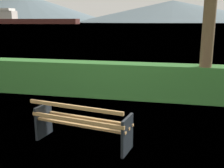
{
  "coord_description": "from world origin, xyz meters",
  "views": [
    {
      "loc": [
        1.58,
        -4.59,
        2.32
      ],
      "look_at": [
        0.0,
        2.58,
        0.6
      ],
      "focal_mm": 43.07,
      "sensor_mm": 36.0,
      "label": 1
    }
  ],
  "objects": [
    {
      "name": "ground_plane",
      "position": [
        0.0,
        0.0,
        0.0
      ],
      "size": [
        1400.0,
        1400.0,
        0.0
      ],
      "primitive_type": "plane",
      "color": "#4C6B33"
    },
    {
      "name": "water_surface",
      "position": [
        0.0,
        306.66,
        0.0
      ],
      "size": [
        620.0,
        620.0,
        0.0
      ],
      "primitive_type": "plane",
      "color": "#7A99A8",
      "rests_on": "ground_plane"
    },
    {
      "name": "park_bench",
      "position": [
        -0.01,
        -0.06,
        0.43
      ],
      "size": [
        1.97,
        0.91,
        0.87
      ],
      "color": "tan",
      "rests_on": "ground_plane"
    },
    {
      "name": "hedge_row",
      "position": [
        0.0,
        3.38,
        0.54
      ],
      "size": [
        10.04,
        0.71,
        1.07
      ],
      "primitive_type": "cube",
      "color": "#387A33",
      "rests_on": "ground_plane"
    },
    {
      "name": "cargo_ship_large",
      "position": [
        -122.0,
        213.94,
        3.73
      ],
      "size": [
        81.0,
        12.81,
        13.34
      ],
      "color": "#471E19",
      "rests_on": "water_surface"
    },
    {
      "name": "distant_hills",
      "position": [
        -42.66,
        543.39,
        24.34
      ],
      "size": [
        951.68,
        416.84,
        59.67
      ],
      "color": "slate",
      "rests_on": "ground_plane"
    }
  ]
}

